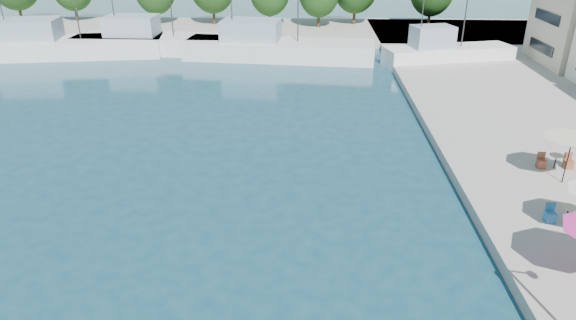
{
  "coord_description": "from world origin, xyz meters",
  "views": [
    {
      "loc": [
        -1.57,
        2.68,
        12.4
      ],
      "look_at": [
        -2.62,
        26.0,
        1.65
      ],
      "focal_mm": 32.0,
      "sensor_mm": 36.0,
      "label": 1
    }
  ],
  "objects_px": {
    "trawler_02": "(154,42)",
    "umbrella_cream": "(572,143)",
    "trawler_04": "(445,54)",
    "trawler_01": "(56,46)",
    "trawler_03": "(274,48)"
  },
  "relations": [
    {
      "from": "umbrella_cream",
      "to": "trawler_01",
      "type": "bearing_deg",
      "value": 144.26
    },
    {
      "from": "trawler_04",
      "to": "umbrella_cream",
      "type": "xyz_separation_m",
      "value": [
        -0.11,
        -25.91,
        1.69
      ]
    },
    {
      "from": "trawler_02",
      "to": "trawler_04",
      "type": "height_order",
      "value": "same"
    },
    {
      "from": "trawler_02",
      "to": "trawler_03",
      "type": "bearing_deg",
      "value": -9.09
    },
    {
      "from": "trawler_01",
      "to": "umbrella_cream",
      "type": "height_order",
      "value": "trawler_01"
    },
    {
      "from": "trawler_03",
      "to": "trawler_04",
      "type": "xyz_separation_m",
      "value": [
        16.54,
        -2.0,
        0.0
      ]
    },
    {
      "from": "trawler_03",
      "to": "trawler_04",
      "type": "height_order",
      "value": "same"
    },
    {
      "from": "trawler_02",
      "to": "umbrella_cream",
      "type": "distance_m",
      "value": 42.08
    },
    {
      "from": "trawler_01",
      "to": "umbrella_cream",
      "type": "bearing_deg",
      "value": -45.07
    },
    {
      "from": "trawler_02",
      "to": "trawler_04",
      "type": "relative_size",
      "value": 1.36
    },
    {
      "from": "trawler_02",
      "to": "trawler_03",
      "type": "distance_m",
      "value": 13.1
    },
    {
      "from": "trawler_01",
      "to": "trawler_02",
      "type": "height_order",
      "value": "same"
    },
    {
      "from": "trawler_01",
      "to": "trawler_04",
      "type": "bearing_deg",
      "value": -12.33
    },
    {
      "from": "trawler_02",
      "to": "umbrella_cream",
      "type": "bearing_deg",
      "value": -45.17
    },
    {
      "from": "trawler_01",
      "to": "umbrella_cream",
      "type": "relative_size",
      "value": 7.65
    }
  ]
}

